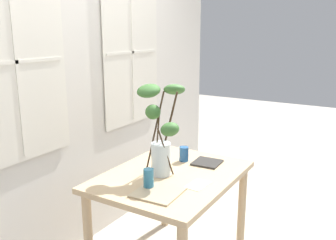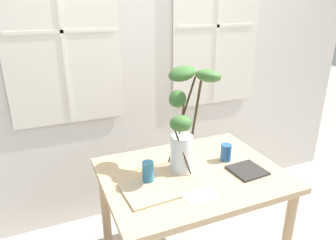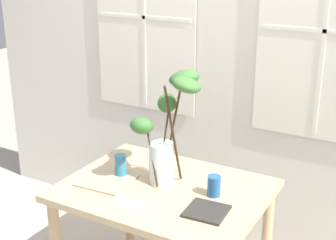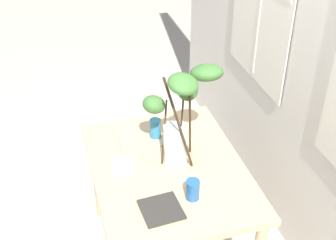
# 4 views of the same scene
# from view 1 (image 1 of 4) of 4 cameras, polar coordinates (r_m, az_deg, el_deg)

# --- Properties ---
(back_wall_with_windows) EXTENTS (4.06, 0.14, 2.63)m
(back_wall_with_windows) POSITION_cam_1_polar(r_m,az_deg,el_deg) (3.03, -13.59, 5.18)
(back_wall_with_windows) COLOR beige
(back_wall_with_windows) RESTS_ON ground
(dining_table) EXTENTS (1.11, 0.85, 0.75)m
(dining_table) POSITION_cam_1_polar(r_m,az_deg,el_deg) (2.71, 0.54, -10.45)
(dining_table) COLOR tan
(dining_table) RESTS_ON ground
(vase_with_branches) EXTENTS (0.39, 0.46, 0.66)m
(vase_with_branches) POSITION_cam_1_polar(r_m,az_deg,el_deg) (2.58, -1.15, -1.43)
(vase_with_branches) COLOR silver
(vase_with_branches) RESTS_ON dining_table
(drinking_glass_blue_left) EXTENTS (0.07, 0.07, 0.13)m
(drinking_glass_blue_left) POSITION_cam_1_polar(r_m,az_deg,el_deg) (2.41, -2.98, -9.11)
(drinking_glass_blue_left) COLOR teal
(drinking_glass_blue_left) RESTS_ON dining_table
(drinking_glass_blue_right) EXTENTS (0.07, 0.07, 0.11)m
(drinking_glass_blue_right) POSITION_cam_1_polar(r_m,az_deg,el_deg) (2.89, 2.49, -5.30)
(drinking_glass_blue_right) COLOR #235693
(drinking_glass_blue_right) RESTS_ON dining_table
(plate_square_left) EXTENTS (0.30, 0.30, 0.01)m
(plate_square_left) POSITION_cam_1_polar(r_m,az_deg,el_deg) (2.36, -1.57, -11.18)
(plate_square_left) COLOR tan
(plate_square_left) RESTS_ON dining_table
(plate_square_right) EXTENTS (0.22, 0.22, 0.01)m
(plate_square_right) POSITION_cam_1_polar(r_m,az_deg,el_deg) (2.87, 6.10, -6.60)
(plate_square_right) COLOR #2D2B28
(plate_square_right) RESTS_ON dining_table
(napkin_folded) EXTENTS (0.18, 0.12, 0.00)m
(napkin_folded) POSITION_cam_1_polar(r_m,az_deg,el_deg) (2.49, 4.67, -10.00)
(napkin_folded) COLOR silver
(napkin_folded) RESTS_ON dining_table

